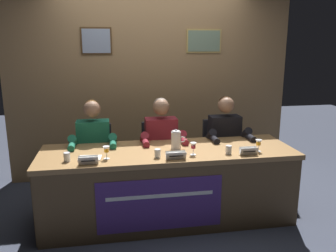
# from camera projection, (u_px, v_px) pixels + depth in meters

# --- Properties ---
(ground_plane) EXTENTS (12.00, 12.00, 0.00)m
(ground_plane) POSITION_uv_depth(u_px,v_px,m) (168.00, 217.00, 3.76)
(ground_plane) COLOR #383D4C
(wall_back_panelled) EXTENTS (3.79, 0.14, 2.60)m
(wall_back_panelled) POSITION_uv_depth(u_px,v_px,m) (151.00, 82.00, 4.73)
(wall_back_panelled) COLOR #937047
(wall_back_panelled) RESTS_ON ground_plane
(conference_table) EXTENTS (2.59, 0.82, 0.76)m
(conference_table) POSITION_uv_depth(u_px,v_px,m) (169.00, 176.00, 3.54)
(conference_table) COLOR olive
(conference_table) RESTS_ON ground_plane
(chair_left) EXTENTS (0.44, 0.45, 0.90)m
(chair_left) POSITION_uv_depth(u_px,v_px,m) (95.00, 164.00, 4.10)
(chair_left) COLOR black
(chair_left) RESTS_ON ground_plane
(panelist_left) EXTENTS (0.51, 0.48, 1.22)m
(panelist_left) POSITION_uv_depth(u_px,v_px,m) (94.00, 147.00, 3.84)
(panelist_left) COLOR black
(panelist_left) RESTS_ON ground_plane
(nameplate_left) EXTENTS (0.18, 0.06, 0.08)m
(nameplate_left) POSITION_uv_depth(u_px,v_px,m) (88.00, 160.00, 3.13)
(nameplate_left) COLOR white
(nameplate_left) RESTS_ON conference_table
(juice_glass_left) EXTENTS (0.06, 0.06, 0.12)m
(juice_glass_left) POSITION_uv_depth(u_px,v_px,m) (106.00, 150.00, 3.28)
(juice_glass_left) COLOR white
(juice_glass_left) RESTS_ON conference_table
(water_cup_left) EXTENTS (0.06, 0.06, 0.08)m
(water_cup_left) POSITION_uv_depth(u_px,v_px,m) (67.00, 157.00, 3.22)
(water_cup_left) COLOR silver
(water_cup_left) RESTS_ON conference_table
(chair_center) EXTENTS (0.44, 0.45, 0.90)m
(chair_center) POSITION_uv_depth(u_px,v_px,m) (160.00, 161.00, 4.22)
(chair_center) COLOR black
(chair_center) RESTS_ON ground_plane
(panelist_center) EXTENTS (0.51, 0.48, 1.22)m
(panelist_center) POSITION_uv_depth(u_px,v_px,m) (162.00, 143.00, 3.97)
(panelist_center) COLOR black
(panelist_center) RESTS_ON ground_plane
(nameplate_center) EXTENTS (0.19, 0.06, 0.08)m
(nameplate_center) POSITION_uv_depth(u_px,v_px,m) (176.00, 156.00, 3.27)
(nameplate_center) COLOR white
(nameplate_center) RESTS_ON conference_table
(juice_glass_center) EXTENTS (0.06, 0.06, 0.12)m
(juice_glass_center) POSITION_uv_depth(u_px,v_px,m) (193.00, 146.00, 3.40)
(juice_glass_center) COLOR white
(juice_glass_center) RESTS_ON conference_table
(water_cup_center) EXTENTS (0.06, 0.06, 0.08)m
(water_cup_center) POSITION_uv_depth(u_px,v_px,m) (158.00, 154.00, 3.32)
(water_cup_center) COLOR silver
(water_cup_center) RESTS_ON conference_table
(chair_right) EXTENTS (0.44, 0.45, 0.90)m
(chair_right) POSITION_uv_depth(u_px,v_px,m) (220.00, 157.00, 4.35)
(chair_right) COLOR black
(chair_right) RESTS_ON ground_plane
(panelist_right) EXTENTS (0.51, 0.48, 1.22)m
(panelist_right) POSITION_uv_depth(u_px,v_px,m) (226.00, 140.00, 4.09)
(panelist_right) COLOR black
(panelist_right) RESTS_ON ground_plane
(nameplate_right) EXTENTS (0.18, 0.06, 0.08)m
(nameplate_right) POSITION_uv_depth(u_px,v_px,m) (249.00, 151.00, 3.41)
(nameplate_right) COLOR white
(nameplate_right) RESTS_ON conference_table
(juice_glass_right) EXTENTS (0.06, 0.06, 0.12)m
(juice_glass_right) POSITION_uv_depth(u_px,v_px,m) (259.00, 143.00, 3.50)
(juice_glass_right) COLOR white
(juice_glass_right) RESTS_ON conference_table
(water_cup_right) EXTENTS (0.06, 0.06, 0.08)m
(water_cup_right) POSITION_uv_depth(u_px,v_px,m) (229.00, 150.00, 3.44)
(water_cup_right) COLOR silver
(water_cup_right) RESTS_ON conference_table
(water_pitcher_central) EXTENTS (0.15, 0.10, 0.21)m
(water_pitcher_central) POSITION_uv_depth(u_px,v_px,m) (176.00, 140.00, 3.58)
(water_pitcher_central) COLOR silver
(water_pitcher_central) RESTS_ON conference_table
(document_stack_left) EXTENTS (0.22, 0.17, 0.01)m
(document_stack_left) POSITION_uv_depth(u_px,v_px,m) (90.00, 158.00, 3.30)
(document_stack_left) COLOR white
(document_stack_left) RESTS_ON conference_table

